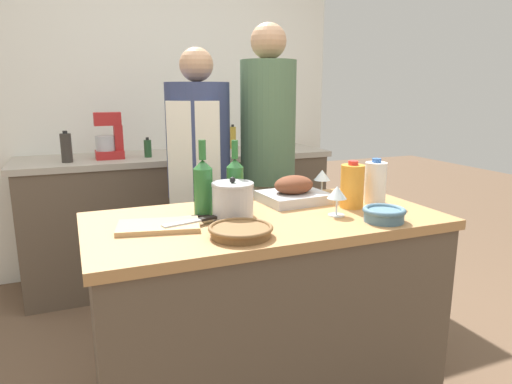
{
  "coord_description": "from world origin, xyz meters",
  "views": [
    {
      "loc": [
        -0.72,
        -1.65,
        1.37
      ],
      "look_at": [
        0.0,
        0.11,
        0.95
      ],
      "focal_mm": 32.0,
      "sensor_mm": 36.0,
      "label": 1
    }
  ],
  "objects_px": {
    "stand_mixer": "(109,140)",
    "person_cook_guest": "(268,159)",
    "condiment_bottle_tall": "(233,138)",
    "condiment_bottle_extra": "(66,148)",
    "wine_glass_left": "(322,176)",
    "knife_chef": "(195,221)",
    "wicker_basket": "(241,231)",
    "roasting_pan": "(294,192)",
    "wine_glass_right": "(337,194)",
    "condiment_bottle_short": "(148,148)",
    "person_cook_aproned": "(199,177)",
    "knife_paring": "(188,217)",
    "wine_bottle_green": "(203,186)",
    "cutting_board": "(159,226)",
    "wine_bottle_dark": "(235,183)",
    "stock_pot": "(233,201)",
    "juice_jug": "(352,186)",
    "mixing_bowl": "(384,214)",
    "milk_jug": "(375,182)"
  },
  "relations": [
    {
      "from": "condiment_bottle_tall",
      "to": "condiment_bottle_extra",
      "type": "relative_size",
      "value": 0.94
    },
    {
      "from": "cutting_board",
      "to": "condiment_bottle_tall",
      "type": "bearing_deg",
      "value": 62.3
    },
    {
      "from": "wine_glass_left",
      "to": "knife_chef",
      "type": "distance_m",
      "value": 0.79
    },
    {
      "from": "roasting_pan",
      "to": "wicker_basket",
      "type": "relative_size",
      "value": 1.32
    },
    {
      "from": "wicker_basket",
      "to": "knife_chef",
      "type": "relative_size",
      "value": 0.94
    },
    {
      "from": "knife_chef",
      "to": "condiment_bottle_extra",
      "type": "bearing_deg",
      "value": 106.43
    },
    {
      "from": "condiment_bottle_short",
      "to": "person_cook_aproned",
      "type": "distance_m",
      "value": 0.67
    },
    {
      "from": "juice_jug",
      "to": "condiment_bottle_tall",
      "type": "bearing_deg",
      "value": 88.13
    },
    {
      "from": "stand_mixer",
      "to": "person_cook_guest",
      "type": "bearing_deg",
      "value": -41.56
    },
    {
      "from": "condiment_bottle_extra",
      "to": "wine_glass_left",
      "type": "bearing_deg",
      "value": -45.58
    },
    {
      "from": "juice_jug",
      "to": "wine_bottle_green",
      "type": "bearing_deg",
      "value": 167.98
    },
    {
      "from": "stand_mixer",
      "to": "condiment_bottle_short",
      "type": "distance_m",
      "value": 0.26
    },
    {
      "from": "condiment_bottle_short",
      "to": "condiment_bottle_extra",
      "type": "distance_m",
      "value": 0.51
    },
    {
      "from": "wine_bottle_green",
      "to": "stand_mixer",
      "type": "bearing_deg",
      "value": 100.04
    },
    {
      "from": "wine_glass_left",
      "to": "condiment_bottle_extra",
      "type": "relative_size",
      "value": 0.6
    },
    {
      "from": "cutting_board",
      "to": "wine_bottle_dark",
      "type": "bearing_deg",
      "value": 23.08
    },
    {
      "from": "condiment_bottle_tall",
      "to": "condiment_bottle_short",
      "type": "relative_size",
      "value": 1.39
    },
    {
      "from": "knife_chef",
      "to": "knife_paring",
      "type": "xyz_separation_m",
      "value": [
        0.0,
        0.11,
        -0.02
      ]
    },
    {
      "from": "person_cook_guest",
      "to": "wine_bottle_green",
      "type": "bearing_deg",
      "value": -132.07
    },
    {
      "from": "stock_pot",
      "to": "person_cook_aproned",
      "type": "bearing_deg",
      "value": 83.76
    },
    {
      "from": "stock_pot",
      "to": "condiment_bottle_tall",
      "type": "xyz_separation_m",
      "value": [
        0.6,
        1.69,
        0.07
      ]
    },
    {
      "from": "condiment_bottle_tall",
      "to": "stand_mixer",
      "type": "bearing_deg",
      "value": -168.78
    },
    {
      "from": "condiment_bottle_extra",
      "to": "person_cook_aproned",
      "type": "distance_m",
      "value": 0.93
    },
    {
      "from": "wicker_basket",
      "to": "wine_glass_left",
      "type": "bearing_deg",
      "value": 38.35
    },
    {
      "from": "juice_jug",
      "to": "condiment_bottle_tall",
      "type": "xyz_separation_m",
      "value": [
        0.06,
        1.72,
        0.04
      ]
    },
    {
      "from": "wine_glass_right",
      "to": "person_cook_guest",
      "type": "height_order",
      "value": "person_cook_guest"
    },
    {
      "from": "juice_jug",
      "to": "knife_paring",
      "type": "relative_size",
      "value": 1.09
    },
    {
      "from": "wine_bottle_green",
      "to": "juice_jug",
      "type": "bearing_deg",
      "value": -12.02
    },
    {
      "from": "wicker_basket",
      "to": "juice_jug",
      "type": "relative_size",
      "value": 1.12
    },
    {
      "from": "knife_paring",
      "to": "person_cook_aproned",
      "type": "xyz_separation_m",
      "value": [
        0.26,
        0.76,
        0.01
      ]
    },
    {
      "from": "milk_jug",
      "to": "person_cook_aproned",
      "type": "xyz_separation_m",
      "value": [
        -0.59,
        0.84,
        -0.08
      ]
    },
    {
      "from": "roasting_pan",
      "to": "person_cook_guest",
      "type": "distance_m",
      "value": 0.63
    },
    {
      "from": "wine_bottle_green",
      "to": "condiment_bottle_tall",
      "type": "bearing_deg",
      "value": 66.49
    },
    {
      "from": "person_cook_guest",
      "to": "cutting_board",
      "type": "bearing_deg",
      "value": -135.76
    },
    {
      "from": "stock_pot",
      "to": "wine_bottle_green",
      "type": "bearing_deg",
      "value": 129.32
    },
    {
      "from": "roasting_pan",
      "to": "wine_glass_left",
      "type": "height_order",
      "value": "roasting_pan"
    },
    {
      "from": "person_cook_guest",
      "to": "wine_bottle_dark",
      "type": "bearing_deg",
      "value": -124.93
    },
    {
      "from": "wine_glass_right",
      "to": "condiment_bottle_short",
      "type": "xyz_separation_m",
      "value": [
        -0.5,
        1.59,
        0.02
      ]
    },
    {
      "from": "cutting_board",
      "to": "mixing_bowl",
      "type": "relative_size",
      "value": 1.96
    },
    {
      "from": "wine_glass_right",
      "to": "condiment_bottle_short",
      "type": "bearing_deg",
      "value": 107.43
    },
    {
      "from": "wine_glass_left",
      "to": "person_cook_guest",
      "type": "height_order",
      "value": "person_cook_guest"
    },
    {
      "from": "juice_jug",
      "to": "knife_chef",
      "type": "height_order",
      "value": "juice_jug"
    },
    {
      "from": "condiment_bottle_short",
      "to": "cutting_board",
      "type": "bearing_deg",
      "value": -97.97
    },
    {
      "from": "knife_paring",
      "to": "wine_bottle_green",
      "type": "bearing_deg",
      "value": 24.53
    },
    {
      "from": "condiment_bottle_short",
      "to": "condiment_bottle_extra",
      "type": "xyz_separation_m",
      "value": [
        -0.51,
        -0.04,
        0.03
      ]
    },
    {
      "from": "cutting_board",
      "to": "stock_pot",
      "type": "bearing_deg",
      "value": 4.19
    },
    {
      "from": "wine_bottle_dark",
      "to": "condiment_bottle_short",
      "type": "relative_size",
      "value": 2.22
    },
    {
      "from": "condiment_bottle_tall",
      "to": "person_cook_guest",
      "type": "distance_m",
      "value": 0.93
    },
    {
      "from": "wine_glass_left",
      "to": "wicker_basket",
      "type": "bearing_deg",
      "value": -141.65
    },
    {
      "from": "wine_glass_left",
      "to": "stand_mixer",
      "type": "relative_size",
      "value": 0.39
    }
  ]
}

